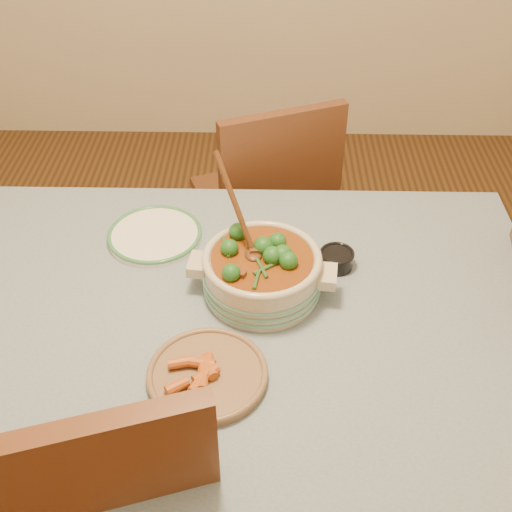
{
  "coord_description": "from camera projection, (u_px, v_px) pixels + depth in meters",
  "views": [
    {
      "loc": [
        0.13,
        -1.11,
        1.88
      ],
      "look_at": [
        0.1,
        0.1,
        0.86
      ],
      "focal_mm": 45.0,
      "sensor_mm": 36.0,
      "label": 1
    }
  ],
  "objects": [
    {
      "name": "stew_casserole",
      "position": [
        262.0,
        270.0,
        1.58
      ],
      "size": [
        0.37,
        0.32,
        0.35
      ],
      "rotation": [
        0.0,
        0.0,
        -0.12
      ],
      "color": "beige",
      "rests_on": "dining_table"
    },
    {
      "name": "fried_plate",
      "position": [
        207.0,
        373.0,
        1.41
      ],
      "size": [
        0.3,
        0.3,
        0.05
      ],
      "rotation": [
        0.0,
        0.0,
        -0.14
      ],
      "color": "#8D684E",
      "rests_on": "dining_table"
    },
    {
      "name": "floor",
      "position": [
        223.0,
        479.0,
        2.06
      ],
      "size": [
        4.5,
        4.5,
        0.0
      ],
      "primitive_type": "plane",
      "color": "#412712",
      "rests_on": "ground"
    },
    {
      "name": "dining_table",
      "position": [
        214.0,
        338.0,
        1.63
      ],
      "size": [
        1.68,
        1.08,
        0.76
      ],
      "color": "brown",
      "rests_on": "floor"
    },
    {
      "name": "condiment_bowl",
      "position": [
        337.0,
        258.0,
        1.69
      ],
      "size": [
        0.12,
        0.12,
        0.05
      ],
      "rotation": [
        0.0,
        0.0,
        0.43
      ],
      "color": "black",
      "rests_on": "dining_table"
    },
    {
      "name": "white_plate",
      "position": [
        155.0,
        235.0,
        1.79
      ],
      "size": [
        0.26,
        0.26,
        0.02
      ],
      "rotation": [
        0.0,
        0.0,
        -0.01
      ],
      "color": "white",
      "rests_on": "dining_table"
    },
    {
      "name": "chair_far",
      "position": [
        269.0,
        199.0,
        2.34
      ],
      "size": [
        0.56,
        0.56,
        0.93
      ],
      "rotation": [
        0.0,
        0.0,
        3.52
      ],
      "color": "brown",
      "rests_on": "floor"
    }
  ]
}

